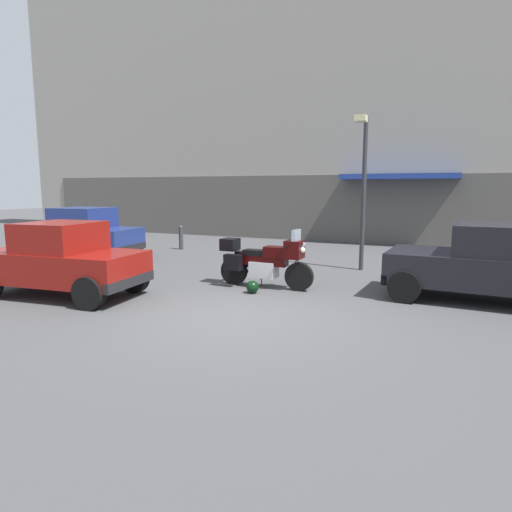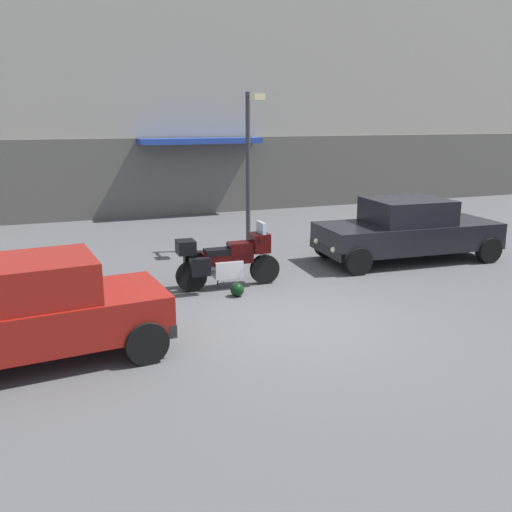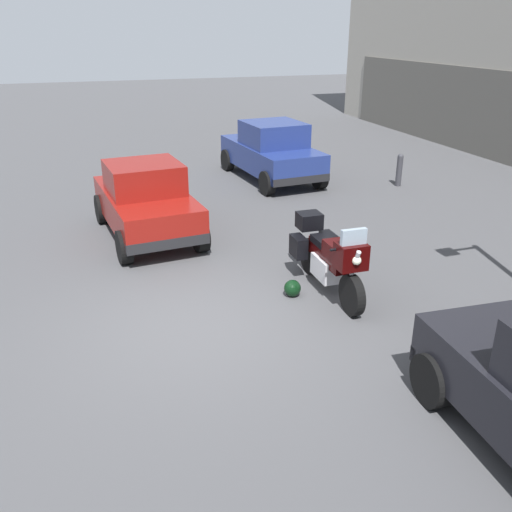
% 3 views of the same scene
% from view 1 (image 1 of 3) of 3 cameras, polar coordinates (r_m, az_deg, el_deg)
% --- Properties ---
extents(ground_plane, '(80.00, 80.00, 0.00)m').
position_cam_1_polar(ground_plane, '(8.02, -2.49, -7.67)').
color(ground_plane, '#424244').
extents(building_facade_rear, '(36.78, 3.40, 13.52)m').
position_cam_1_polar(building_facade_rear, '(20.47, 14.85, 20.99)').
color(building_facade_rear, gray).
rests_on(building_facade_rear, ground).
extents(motorcycle, '(2.26, 0.76, 1.36)m').
position_cam_1_polar(motorcycle, '(10.14, 1.00, -0.60)').
color(motorcycle, black).
rests_on(motorcycle, ground).
extents(helmet, '(0.28, 0.28, 0.28)m').
position_cam_1_polar(helmet, '(9.65, -0.44, -3.98)').
color(helmet, black).
rests_on(helmet, ground).
extents(car_hatchback_near, '(3.98, 2.10, 1.64)m').
position_cam_1_polar(car_hatchback_near, '(15.44, -21.50, 2.71)').
color(car_hatchback_near, navy).
rests_on(car_hatchback_near, ground).
extents(car_sedan_far, '(4.65, 2.12, 1.56)m').
position_cam_1_polar(car_sedan_far, '(9.98, 29.54, -0.95)').
color(car_sedan_far, black).
rests_on(car_sedan_far, ground).
extents(car_compact_side, '(3.58, 2.00, 1.56)m').
position_cam_1_polar(car_compact_side, '(10.16, -23.63, -0.47)').
color(car_compact_side, maroon).
rests_on(car_compact_side, ground).
extents(streetlamp_curbside, '(0.28, 0.94, 4.14)m').
position_cam_1_polar(streetlamp_curbside, '(12.40, 13.56, 9.89)').
color(streetlamp_curbside, '#2D2D33').
rests_on(streetlamp_curbside, ground).
extents(bollard_curbside, '(0.16, 0.16, 0.89)m').
position_cam_1_polar(bollard_curbside, '(16.73, -9.60, 2.46)').
color(bollard_curbside, '#333338').
rests_on(bollard_curbside, ground).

